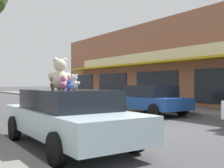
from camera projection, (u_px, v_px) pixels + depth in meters
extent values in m
plane|color=#424244|center=(151.00, 131.00, 9.19)|extent=(260.00, 260.00, 0.00)
cube|color=gold|center=(180.00, 61.00, 17.14)|extent=(1.21, 27.93, 0.12)
cube|color=beige|center=(186.00, 52.00, 17.45)|extent=(0.08, 26.60, 0.70)
cube|color=black|center=(156.00, 85.00, 19.76)|extent=(0.06, 4.21, 2.00)
cube|color=black|center=(112.00, 85.00, 24.37)|extent=(0.06, 4.21, 2.00)
cube|color=black|center=(82.00, 85.00, 28.98)|extent=(0.06, 4.21, 2.00)
cube|color=#ADC6D1|center=(68.00, 121.00, 6.95)|extent=(1.87, 4.78, 0.58)
cube|color=black|center=(68.00, 99.00, 6.94)|extent=(1.65, 2.63, 0.48)
cylinder|color=black|center=(14.00, 128.00, 7.67)|extent=(0.20, 0.65, 0.65)
cylinder|color=black|center=(75.00, 123.00, 8.69)|extent=(0.20, 0.65, 0.65)
cylinder|color=black|center=(57.00, 149.00, 5.21)|extent=(0.20, 0.65, 0.65)
cylinder|color=black|center=(134.00, 138.00, 6.22)|extent=(0.20, 0.65, 0.65)
ellipsoid|color=beige|center=(60.00, 80.00, 7.11)|extent=(0.43, 0.38, 0.50)
sphere|color=beige|center=(60.00, 65.00, 7.11)|extent=(0.36, 0.36, 0.32)
sphere|color=beige|center=(64.00, 60.00, 7.16)|extent=(0.15, 0.15, 0.13)
sphere|color=beige|center=(55.00, 60.00, 7.06)|extent=(0.15, 0.15, 0.13)
sphere|color=white|center=(59.00, 66.00, 7.23)|extent=(0.14, 0.14, 0.12)
sphere|color=beige|center=(67.00, 76.00, 7.22)|extent=(0.21, 0.21, 0.18)
sphere|color=beige|center=(52.00, 76.00, 7.04)|extent=(0.21, 0.21, 0.18)
ellipsoid|color=white|center=(74.00, 85.00, 6.85)|extent=(0.24, 0.24, 0.24)
sphere|color=white|center=(74.00, 78.00, 6.85)|extent=(0.21, 0.21, 0.15)
sphere|color=white|center=(76.00, 75.00, 6.84)|extent=(0.09, 0.09, 0.06)
sphere|color=white|center=(72.00, 75.00, 6.87)|extent=(0.09, 0.09, 0.06)
sphere|color=white|center=(75.00, 78.00, 6.91)|extent=(0.08, 0.08, 0.06)
sphere|color=white|center=(78.00, 83.00, 6.84)|extent=(0.12, 0.12, 0.09)
sphere|color=white|center=(71.00, 83.00, 6.89)|extent=(0.12, 0.12, 0.09)
ellipsoid|color=olive|center=(53.00, 85.00, 7.39)|extent=(0.20, 0.21, 0.21)
sphere|color=olive|center=(53.00, 79.00, 7.39)|extent=(0.18, 0.18, 0.13)
sphere|color=olive|center=(53.00, 78.00, 7.44)|extent=(0.08, 0.08, 0.06)
sphere|color=olive|center=(53.00, 77.00, 7.35)|extent=(0.08, 0.08, 0.06)
sphere|color=tan|center=(51.00, 80.00, 7.39)|extent=(0.07, 0.07, 0.05)
sphere|color=olive|center=(53.00, 84.00, 7.48)|extent=(0.10, 0.10, 0.08)
sphere|color=olive|center=(52.00, 84.00, 7.31)|extent=(0.10, 0.10, 0.08)
ellipsoid|color=blue|center=(69.00, 87.00, 6.65)|extent=(0.15, 0.14, 0.15)
sphere|color=blue|center=(69.00, 82.00, 6.65)|extent=(0.13, 0.13, 0.10)
sphere|color=blue|center=(71.00, 80.00, 6.65)|extent=(0.06, 0.06, 0.04)
sphere|color=blue|center=(68.00, 80.00, 6.65)|extent=(0.06, 0.06, 0.04)
sphere|color=#548DFF|center=(69.00, 82.00, 6.69)|extent=(0.05, 0.05, 0.04)
sphere|color=blue|center=(72.00, 86.00, 6.66)|extent=(0.08, 0.08, 0.06)
sphere|color=blue|center=(67.00, 86.00, 6.65)|extent=(0.08, 0.08, 0.06)
ellipsoid|color=pink|center=(64.00, 85.00, 6.88)|extent=(0.22, 0.22, 0.22)
sphere|color=pink|center=(64.00, 79.00, 6.88)|extent=(0.20, 0.20, 0.14)
sphere|color=pink|center=(64.00, 77.00, 6.93)|extent=(0.08, 0.08, 0.06)
sphere|color=pink|center=(63.00, 77.00, 6.83)|extent=(0.08, 0.08, 0.06)
sphere|color=#FFA3DA|center=(61.00, 79.00, 6.89)|extent=(0.07, 0.07, 0.05)
sphere|color=pink|center=(64.00, 84.00, 6.97)|extent=(0.11, 0.11, 0.08)
sphere|color=pink|center=(62.00, 84.00, 6.79)|extent=(0.11, 0.11, 0.08)
ellipsoid|color=orange|center=(74.00, 86.00, 8.10)|extent=(0.14, 0.14, 0.14)
sphere|color=orange|center=(74.00, 83.00, 8.10)|extent=(0.12, 0.12, 0.09)
sphere|color=orange|center=(75.00, 82.00, 8.10)|extent=(0.05, 0.05, 0.04)
sphere|color=orange|center=(73.00, 82.00, 8.10)|extent=(0.05, 0.05, 0.04)
sphere|color=#FFBA41|center=(74.00, 83.00, 8.14)|extent=(0.05, 0.05, 0.03)
sphere|color=orange|center=(76.00, 86.00, 8.10)|extent=(0.07, 0.07, 0.05)
sphere|color=orange|center=(72.00, 86.00, 8.11)|extent=(0.07, 0.07, 0.05)
ellipsoid|color=red|center=(68.00, 86.00, 7.49)|extent=(0.19, 0.19, 0.20)
sphere|color=red|center=(68.00, 80.00, 7.49)|extent=(0.17, 0.17, 0.13)
sphere|color=red|center=(70.00, 78.00, 7.46)|extent=(0.07, 0.07, 0.05)
sphere|color=red|center=(67.00, 78.00, 7.51)|extent=(0.07, 0.07, 0.05)
sphere|color=#FF4741|center=(69.00, 80.00, 7.53)|extent=(0.06, 0.06, 0.05)
sphere|color=red|center=(71.00, 84.00, 7.46)|extent=(0.10, 0.10, 0.07)
sphere|color=red|center=(66.00, 84.00, 7.53)|extent=(0.10, 0.10, 0.07)
cube|color=#1E4793|center=(151.00, 102.00, 13.88)|extent=(1.81, 4.01, 0.56)
cube|color=black|center=(151.00, 91.00, 13.88)|extent=(1.59, 2.33, 0.55)
cylinder|color=black|center=(121.00, 107.00, 14.42)|extent=(0.20, 0.65, 0.65)
cylinder|color=black|center=(148.00, 106.00, 15.40)|extent=(0.20, 0.65, 0.65)
cylinder|color=black|center=(154.00, 111.00, 12.35)|extent=(0.20, 0.65, 0.65)
cylinder|color=black|center=(182.00, 109.00, 13.34)|extent=(0.20, 0.65, 0.65)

